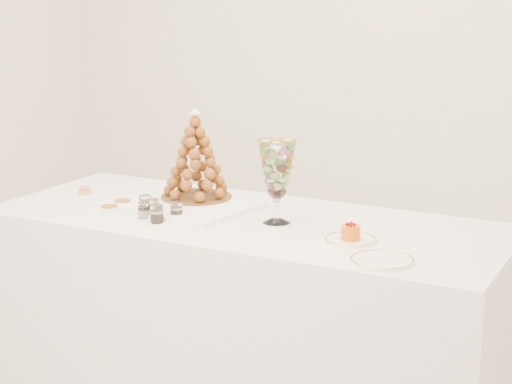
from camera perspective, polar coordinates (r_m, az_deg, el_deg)
The scene contains 15 objects.
buffet_table at distance 3.68m, azimuth -0.68°, elevation -7.98°, with size 2.18×0.87×0.83m.
lace_tray at distance 3.73m, azimuth -4.97°, elevation -0.86°, with size 0.60×0.45×0.02m, color white.
macaron_vase at distance 3.43m, azimuth 1.40°, elevation 1.50°, with size 0.15×0.15×0.34m.
cake_plate at distance 3.25m, azimuth 6.32°, elevation -3.20°, with size 0.20×0.20×0.01m, color white.
spare_plate at distance 3.02m, azimuth 8.42°, elevation -4.54°, with size 0.23×0.23×0.01m, color white.
pink_tart at distance 4.03m, azimuth -11.35°, elevation 0.10°, with size 0.06×0.06×0.04m.
verrine_a at distance 3.67m, azimuth -7.38°, elevation -0.77°, with size 0.05×0.05×0.07m, color white.
verrine_b at distance 3.58m, azimuth -6.90°, elevation -1.07°, with size 0.06×0.06×0.07m, color white.
verrine_c at distance 3.55m, azimuth -5.33°, elevation -1.22°, with size 0.05×0.05×0.07m, color white.
verrine_d at distance 3.57m, azimuth -7.50°, elevation -1.22°, with size 0.05×0.05×0.06m, color white.
verrine_e at distance 3.49m, azimuth -6.64°, elevation -1.46°, with size 0.05×0.05×0.07m, color white.
ramekin_back at distance 3.77m, azimuth -8.90°, elevation -0.79°, with size 0.08×0.08×0.03m, color white.
ramekin_front at distance 3.68m, azimuth -9.75°, elevation -1.16°, with size 0.08×0.08×0.03m, color white.
croquembouche at distance 3.77m, azimuth -4.05°, elevation 2.47°, with size 0.32×0.32×0.39m.
mousse_cake at distance 3.23m, azimuth 6.32°, elevation -2.68°, with size 0.08×0.08×0.07m.
Camera 1 is at (1.65, -2.86, 1.76)m, focal length 60.00 mm.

